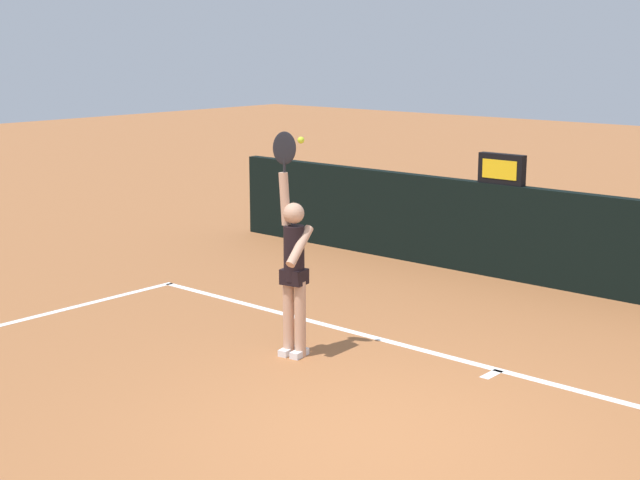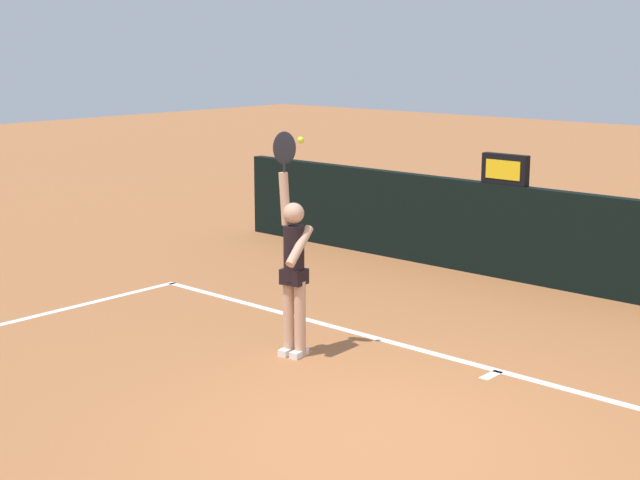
# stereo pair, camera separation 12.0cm
# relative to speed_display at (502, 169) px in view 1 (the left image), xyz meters

# --- Properties ---
(ground_plane) EXTENTS (60.00, 60.00, 0.00)m
(ground_plane) POSITION_rel_speed_display_xyz_m (1.98, -5.37, -1.53)
(ground_plane) COLOR #A36237
(court_lines) EXTENTS (10.45, 5.74, 0.00)m
(court_lines) POSITION_rel_speed_display_xyz_m (1.98, -6.11, -1.53)
(court_lines) COLOR white
(court_lines) RESTS_ON ground
(back_wall) EXTENTS (13.70, 0.18, 1.32)m
(back_wall) POSITION_rel_speed_display_xyz_m (1.98, 0.00, -0.87)
(back_wall) COLOR black
(back_wall) RESTS_ON ground
(speed_display) EXTENTS (0.68, 0.14, 0.42)m
(speed_display) POSITION_rel_speed_display_xyz_m (0.00, 0.00, 0.00)
(speed_display) COLOR black
(speed_display) RESTS_ON back_wall
(tennis_player) EXTENTS (0.47, 0.45, 2.38)m
(tennis_player) POSITION_rel_speed_display_xyz_m (0.09, -4.34, -0.55)
(tennis_player) COLOR tan
(tennis_player) RESTS_ON ground
(tennis_ball) EXTENTS (0.07, 0.07, 0.07)m
(tennis_ball) POSITION_rel_speed_display_xyz_m (0.16, -4.28, 0.75)
(tennis_ball) COLOR #CFE62D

